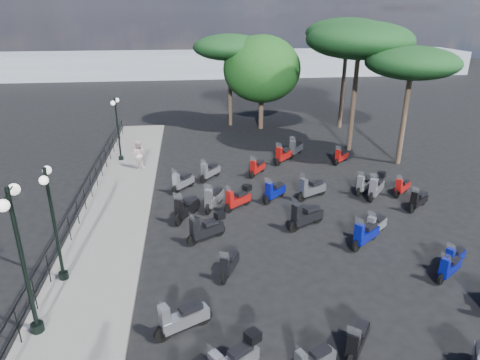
{
  "coord_description": "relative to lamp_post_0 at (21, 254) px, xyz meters",
  "views": [
    {
      "loc": [
        -3.09,
        -14.34,
        8.44
      ],
      "look_at": [
        -0.91,
        3.52,
        1.2
      ],
      "focal_mm": 32.0,
      "sensor_mm": 36.0,
      "label": 1
    }
  ],
  "objects": [
    {
      "name": "scooter_8",
      "position": [
        5.54,
        2.25,
        -2.2
      ],
      "size": [
        0.8,
        1.42,
        1.21
      ],
      "rotation": [
        0.0,
        0.0,
        2.71
      ],
      "color": "black",
      "rests_on": "ground"
    },
    {
      "name": "scooter_9",
      "position": [
        6.44,
        7.36,
        -2.13
      ],
      "size": [
        1.37,
        1.17,
        1.31
      ],
      "rotation": [
        0.0,
        0.0,
        2.25
      ],
      "color": "black",
      "rests_on": "ground"
    },
    {
      "name": "broadleaf_tree",
      "position": [
        9.78,
        21.03,
        1.76
      ],
      "size": [
        5.59,
        5.59,
        6.77
      ],
      "color": "#38281E",
      "rests_on": "ground"
    },
    {
      "name": "pine_0",
      "position": [
        15.82,
        20.67,
        4.18
      ],
      "size": [
        5.96,
        5.96,
        7.87
      ],
      "color": "#38281E",
      "rests_on": "ground"
    },
    {
      "name": "scooter_14",
      "position": [
        10.85,
        3.54,
        -2.14
      ],
      "size": [
        1.44,
        1.16,
        1.39
      ],
      "rotation": [
        0.0,
        0.0,
        2.23
      ],
      "color": "black",
      "rests_on": "ground"
    },
    {
      "name": "pine_3",
      "position": [
        16.44,
        12.27,
        3.08
      ],
      "size": [
        5.02,
        5.02,
        6.61
      ],
      "color": "#38281E",
      "rests_on": "ground"
    },
    {
      "name": "scooter_11",
      "position": [
        7.96,
        11.38,
        -2.19
      ],
      "size": [
        1.02,
        1.3,
        1.24
      ],
      "rotation": [
        0.0,
        0.0,
        2.49
      ],
      "color": "black",
      "rests_on": "ground"
    },
    {
      "name": "scooter_7",
      "position": [
        8.48,
        -1.73,
        -2.17
      ],
      "size": [
        1.05,
        1.36,
        1.29
      ],
      "rotation": [
        0.0,
        0.0,
        2.51
      ],
      "color": "black",
      "rests_on": "ground"
    },
    {
      "name": "scooter_27",
      "position": [
        14.46,
        6.32,
        -2.18
      ],
      "size": [
        1.31,
        1.05,
        1.26
      ],
      "rotation": [
        0.0,
        0.0,
        2.23
      ],
      "color": "black",
      "rests_on": "ground"
    },
    {
      "name": "lamp_post_1",
      "position": [
        0.07,
        2.5,
        -0.24
      ],
      "size": [
        0.43,
        1.14,
        3.91
      ],
      "rotation": [
        0.0,
        0.0,
        0.18
      ],
      "color": "black",
      "rests_on": "sidewalk"
    },
    {
      "name": "pedestrian_far",
      "position": [
        1.53,
        12.94,
        -1.68
      ],
      "size": [
        0.84,
        0.69,
        1.58
      ],
      "primitive_type": "imported",
      "rotation": [
        0.0,
        0.0,
        3.01
      ],
      "color": "beige",
      "rests_on": "sidewalk"
    },
    {
      "name": "scooter_21",
      "position": [
        13.14,
        7.82,
        -2.08
      ],
      "size": [
        1.29,
        1.49,
        1.43
      ],
      "rotation": [
        0.0,
        0.0,
        2.45
      ],
      "color": "black",
      "rests_on": "ground"
    },
    {
      "name": "lamp_post_0",
      "position": [
        0.0,
        0.0,
        0.0
      ],
      "size": [
        0.4,
        1.27,
        4.33
      ],
      "rotation": [
        0.0,
        0.0,
        0.1
      ],
      "color": "black",
      "rests_on": "sidewalk"
    },
    {
      "name": "scooter_23",
      "position": [
        9.77,
        13.15,
        -2.14
      ],
      "size": [
        1.24,
        1.37,
        1.39
      ],
      "rotation": [
        0.0,
        0.0,
        2.42
      ],
      "color": "black",
      "rests_on": "ground"
    },
    {
      "name": "lamp_post_2",
      "position": [
        0.34,
        14.48,
        -0.38
      ],
      "size": [
        0.36,
        1.08,
        3.67
      ],
      "rotation": [
        0.0,
        0.0,
        -0.13
      ],
      "color": "black",
      "rests_on": "sidewalk"
    },
    {
      "name": "scooter_1",
      "position": [
        3.97,
        -0.38,
        -2.13
      ],
      "size": [
        1.64,
        0.96,
        1.41
      ],
      "rotation": [
        0.0,
        0.0,
        2.03
      ],
      "color": "black",
      "rests_on": "ground"
    },
    {
      "name": "scooter_4",
      "position": [
        5.35,
        7.5,
        -2.12
      ],
      "size": [
        1.0,
        1.65,
        1.44
      ],
      "rotation": [
        0.0,
        0.0,
        2.66
      ],
      "color": "black",
      "rests_on": "ground"
    },
    {
      "name": "scooter_17",
      "position": [
        10.81,
        14.33,
        -2.14
      ],
      "size": [
        1.14,
        1.46,
        1.39
      ],
      "rotation": [
        0.0,
        0.0,
        2.5
      ],
      "color": "black",
      "rests_on": "ground"
    },
    {
      "name": "ground",
      "position": [
        7.49,
        4.33,
        -2.62
      ],
      "size": [
        120.0,
        120.0,
        0.0
      ],
      "primitive_type": "plane",
      "color": "black",
      "rests_on": "ground"
    },
    {
      "name": "pine_1",
      "position": [
        14.52,
        15.12,
        4.08
      ],
      "size": [
        6.28,
        6.28,
        7.82
      ],
      "color": "#38281E",
      "rests_on": "ground"
    },
    {
      "name": "distant_hills",
      "position": [
        7.49,
        49.33,
        -1.12
      ],
      "size": [
        70.0,
        8.0,
        3.0
      ],
      "primitive_type": "cube",
      "color": "gray",
      "rests_on": "ground"
    },
    {
      "name": "scooter_26",
      "position": [
        13.33,
        1.74,
        -2.21
      ],
      "size": [
        1.27,
        0.93,
        1.18
      ],
      "rotation": [
        0.0,
        0.0,
        2.18
      ],
      "color": "black",
      "rests_on": "ground"
    },
    {
      "name": "scooter_20",
      "position": [
        11.57,
        4.24,
        -2.18
      ],
      "size": [
        1.26,
        1.11,
        1.26
      ],
      "rotation": [
        0.0,
        0.0,
        2.28
      ],
      "color": "black",
      "rests_on": "ground"
    },
    {
      "name": "scooter_31",
      "position": [
        12.8,
        1.16,
        -2.21
      ],
      "size": [
        1.27,
        0.93,
        1.18
      ],
      "rotation": [
        0.0,
        0.0,
        2.18
      ],
      "color": "black",
      "rests_on": "ground"
    },
    {
      "name": "scooter_30",
      "position": [
        3.96,
        9.74,
        -2.16
      ],
      "size": [
        1.13,
        1.36,
        1.33
      ],
      "rotation": [
        0.0,
        0.0,
        2.46
      ],
      "color": "black",
      "rests_on": "ground"
    },
    {
      "name": "scooter_28",
      "position": [
        14.51,
        7.95,
        -2.21
      ],
      "size": [
        1.19,
        1.04,
        1.19
      ],
      "rotation": [
        0.0,
        0.0,
        2.28
      ],
      "color": "black",
      "rests_on": "ground"
    },
    {
      "name": "scooter_2",
      "position": [
        4.89,
        4.67,
        -2.1
      ],
      "size": [
        1.57,
        1.05,
        1.38
      ],
      "rotation": [
        0.0,
        0.0,
        2.1
      ],
      "color": "black",
      "rests_on": "ground"
    },
    {
      "name": "scooter_16",
      "position": [
        10.01,
        8.02,
        -2.12
      ],
      "size": [
        1.65,
        1.02,
        1.45
      ],
      "rotation": [
        0.0,
        0.0,
        2.07
      ],
      "color": "black",
      "rests_on": "ground"
    },
    {
      "name": "sidewalk",
      "position": [
        0.99,
        7.33,
        -2.55
      ],
      "size": [
        3.0,
        30.0,
        0.15
      ],
      "primitive_type": "cube",
      "color": "slate",
      "rests_on": "ground"
    },
    {
      "name": "scooter_10",
      "position": [
        8.24,
        8.04,
        -2.16
      ],
      "size": [
        1.25,
        1.26,
        1.33
      ],
      "rotation": [
        0.0,
        0.0,
        2.36
      ],
      "color": "black",
      "rests_on": "ground"
    },
    {
      "name": "railing",
      "position": [
        -0.31,
        7.13,
        -1.72
      ],
      "size": [
        0.04,
        26.04,
        1.1
      ],
      "color": "black",
      "rests_on": "sidewalk"
    },
    {
      "name": "scooter_22",
      "position": [
        12.8,
        8.39,
        -2.18
      ],
      "size": [
        1.28,
        1.12,
        1.28
      ],
      "rotation": [
        0.0,
        0.0,
        2.28
      ],
      "color": "black",
      "rests_on": "ground"
    },
    {
      "name": "pine_2",
      "position": [
        7.6,
        22.29,
        3.17
      ],
      "size": [
        5.38,
        5.38,
        6.75
      ],
      "color": "#38281E",
      "rests_on": "ground"
    },
    {
      "name": "scooter_15",
      "position": [
        8.99,
        5.24,
        -2.1
      ],
      "size": [
        1.71,
        1.05,
        1.49
      ],
      "rotation": [
        0.0,
        0.0,
        2.06
      ],
      "color": "black",
      "rests_on": "ground"
    },
    {
      "name": "scooter_29",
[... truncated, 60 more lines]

